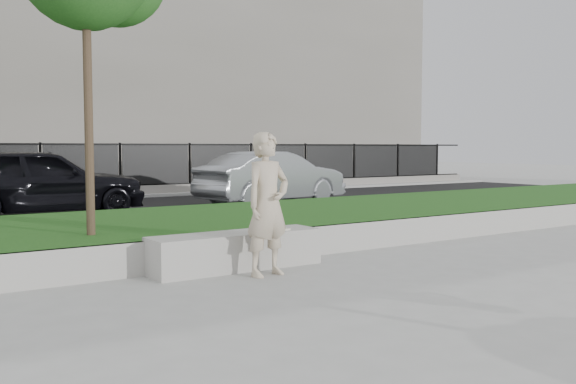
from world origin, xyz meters
TOP-DOWN VIEW (x-y plane):
  - ground at (0.00, 0.00)m, footprint 90.00×90.00m
  - grass_bank at (0.00, 3.00)m, footprint 34.00×4.00m
  - grass_kerb at (0.00, 1.04)m, footprint 34.00×0.08m
  - street at (0.00, 8.50)m, footprint 34.00×7.00m
  - far_pavement at (0.00, 13.00)m, footprint 34.00×3.00m
  - iron_fence at (0.00, 12.00)m, footprint 32.00×0.30m
  - building_facade at (0.00, 20.00)m, footprint 34.00×10.00m
  - stone_bench at (-1.01, 0.80)m, footprint 2.19×0.55m
  - man at (-0.91, 0.25)m, footprint 0.66×0.48m
  - book at (-0.45, 0.66)m, footprint 0.23×0.18m
  - car_dark at (-1.56, 8.10)m, footprint 4.37×1.94m
  - car_silver at (4.04, 7.73)m, footprint 4.22×2.01m

SIDE VIEW (x-z plane):
  - ground at x=0.00m, z-range 0.00..0.00m
  - street at x=0.00m, z-range 0.00..0.04m
  - far_pavement at x=0.00m, z-range 0.00..0.12m
  - grass_bank at x=0.00m, z-range 0.00..0.40m
  - grass_kerb at x=0.00m, z-range 0.00..0.40m
  - stone_bench at x=-1.01m, z-range 0.00..0.45m
  - book at x=-0.45m, z-range 0.45..0.47m
  - iron_fence at x=0.00m, z-range -0.21..1.29m
  - car_silver at x=4.04m, z-range 0.04..1.38m
  - car_dark at x=-1.56m, z-range 0.04..1.50m
  - man at x=-0.91m, z-range 0.00..1.66m
  - building_facade at x=0.00m, z-range 0.00..10.00m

